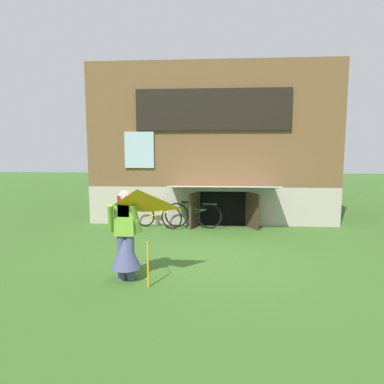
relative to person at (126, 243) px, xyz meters
The scene contains 6 objects.
ground_plane 2.19m from the person, 44.64° to the left, with size 60.00×60.00×0.00m, color #386023.
log_house 7.62m from the person, 78.45° to the left, with size 7.76×6.69×4.97m.
person is the anchor object (origin of this frame).
kite 0.91m from the person, 58.52° to the right, with size 0.99×1.13×1.50m.
bicycle_green 4.20m from the person, 77.48° to the left, with size 1.73×0.27×0.79m.
bicycle_yellow 4.04m from the person, 91.90° to the left, with size 1.51×0.53×0.72m.
Camera 1 is at (0.04, -6.84, 2.21)m, focal length 30.18 mm.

